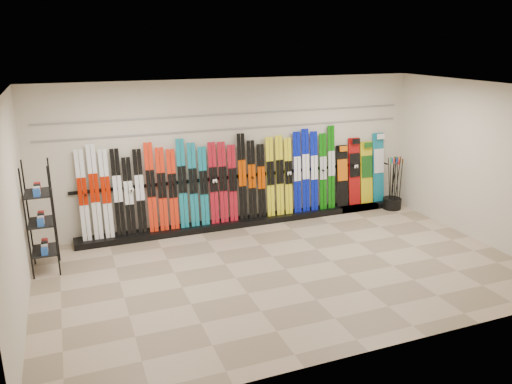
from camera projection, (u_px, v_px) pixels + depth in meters
name	position (u px, v px, depth m)	size (l,w,h in m)	color
floor	(285.00, 269.00, 8.44)	(8.00, 8.00, 0.00)	#86735C
back_wall	(236.00, 153.00, 10.22)	(8.00, 8.00, 0.00)	beige
left_wall	(13.00, 215.00, 6.61)	(5.00, 5.00, 0.00)	beige
right_wall	(480.00, 163.00, 9.39)	(5.00, 5.00, 0.00)	beige
ceiling	(289.00, 89.00, 7.56)	(8.00, 8.00, 0.00)	silver
ski_rack_base	(250.00, 221.00, 10.53)	(8.00, 0.40, 0.12)	black
skis	(219.00, 182.00, 10.07)	(5.37, 0.21, 1.83)	white
snowboards	(361.00, 172.00, 11.31)	(1.24, 0.24, 1.57)	black
accessory_rack	(41.00, 218.00, 8.16)	(0.40, 0.60, 1.85)	black
pole_bin	(392.00, 203.00, 11.43)	(0.42, 0.42, 0.25)	black
ski_poles	(395.00, 183.00, 11.29)	(0.37, 0.31, 1.18)	black
slatwall_rail_0	(236.00, 129.00, 10.06)	(7.60, 0.02, 0.03)	gray
slatwall_rail_1	(236.00, 114.00, 9.97)	(7.60, 0.02, 0.03)	gray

